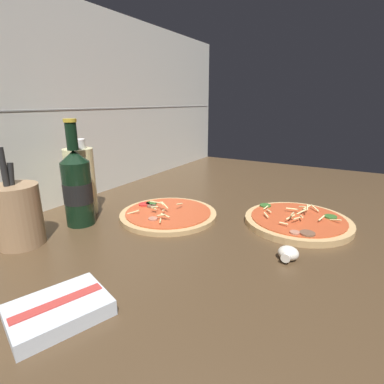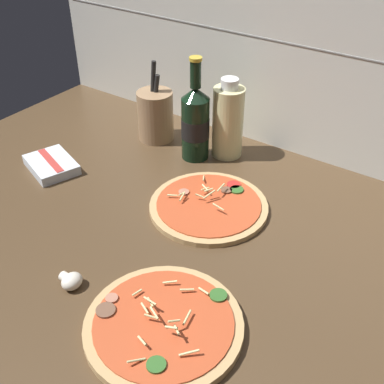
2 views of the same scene
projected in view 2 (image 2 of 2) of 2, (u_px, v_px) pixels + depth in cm
name	position (u px, v px, depth cm)	size (l,w,h in cm)	color
counter_slab	(205.00, 258.00, 93.93)	(160.00, 90.00, 2.50)	#4C3823
tile_backsplash	(319.00, 49.00, 107.64)	(160.00, 1.13, 60.00)	silver
pizza_near	(164.00, 325.00, 77.98)	(26.07, 26.07, 4.50)	tan
pizza_far	(209.00, 206.00, 104.45)	(25.79, 25.79, 4.07)	tan
beer_bottle	(195.00, 122.00, 117.18)	(6.95, 6.95, 25.96)	black
oil_bottle	(228.00, 121.00, 118.46)	(7.71, 7.71, 20.32)	beige
mushroom_left	(71.00, 281.00, 85.36)	(4.20, 4.00, 2.80)	white
utensil_crock	(155.00, 115.00, 126.78)	(9.43, 9.43, 21.10)	#9E7A56
dish_towel	(51.00, 165.00, 117.21)	(15.63, 13.56, 2.56)	silver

